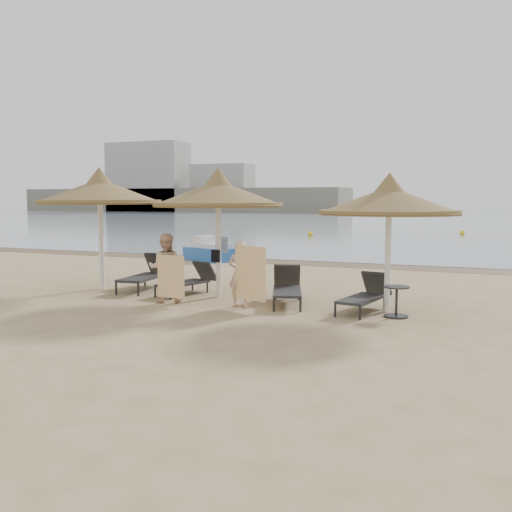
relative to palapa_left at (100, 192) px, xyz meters
The scene contains 21 objects.
ground 4.70m from the palapa_left, 24.42° to the right, with size 160.00×160.00×0.00m, color tan.
sea 78.49m from the palapa_left, 87.38° to the left, with size 200.00×140.00×0.03m, color gray.
wet_sand_strip 8.93m from the palapa_left, 65.22° to the left, with size 200.00×1.60×0.01m, color brown.
far_shore 79.17m from the palapa_left, 105.77° to the left, with size 150.00×54.80×12.00m.
palapa_left is the anchor object (origin of this frame).
palapa_center 3.40m from the palapa_left, ahead, with size 3.16×3.16×3.13m.
palapa_right 7.50m from the palapa_left, ahead, with size 2.96×2.96×2.94m.
lounger_far_left 2.46m from the palapa_left, 23.29° to the left, with size 0.88×2.09×0.91m.
lounger_near_left 3.35m from the palapa_left, ahead, with size 1.01×1.82×0.78m.
lounger_near_right 5.65m from the palapa_left, ahead, with size 1.20×1.97×0.84m.
lounger_far_right 7.42m from the palapa_left, ahead, with size 0.92×1.86×0.80m.
side_table 8.12m from the palapa_left, ahead, with size 0.52×0.52×0.63m.
person_left 3.22m from the palapa_left, 21.93° to the right, with size 0.85×0.55×1.85m, color #D7A98A.
person_right 4.83m from the palapa_left, 12.17° to the right, with size 0.79×0.51×1.72m, color #D7A98A.
towel_left 3.75m from the palapa_left, 25.37° to the right, with size 0.68×0.02×0.96m.
towel_right 5.22m from the palapa_left, 14.16° to the right, with size 0.80×0.26×1.17m.
bag_patterned 3.65m from the palapa_left, ahead, with size 0.32×0.21×0.38m.
bag_dark 3.73m from the palapa_left, ahead, with size 0.21×0.07×0.30m.
pedal_boat 7.65m from the palapa_left, 93.44° to the left, with size 2.30×1.82×0.94m.
buoy_left 21.88m from the palapa_left, 92.06° to the left, with size 0.34×0.34×0.34m, color yellow.
buoy_mid 28.07m from the palapa_left, 73.56° to the left, with size 0.32×0.32×0.32m, color yellow.
Camera 1 is at (5.84, -10.69, 2.41)m, focal length 40.00 mm.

